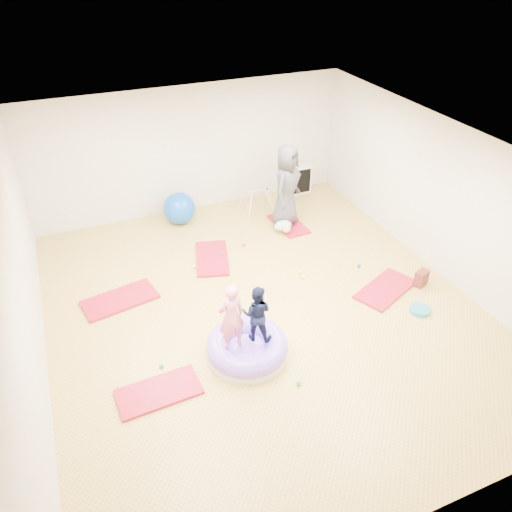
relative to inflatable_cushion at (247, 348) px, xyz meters
name	(u,v)px	position (x,y,z in m)	size (l,w,h in m)	color
room	(263,239)	(0.66, 0.94, 1.25)	(7.01, 8.01, 2.81)	tan
gym_mat_front_left	(159,392)	(-1.42, -0.21, -0.13)	(1.16, 0.58, 0.05)	red
gym_mat_mid_left	(120,300)	(-1.56, 2.09, -0.13)	(1.26, 0.63, 0.05)	red
gym_mat_center_back	(212,258)	(0.34, 2.71, -0.13)	(1.22, 0.61, 0.05)	red
gym_mat_right	(385,289)	(2.91, 0.56, -0.13)	(1.21, 0.60, 0.05)	red
gym_mat_rear_right	(288,224)	(2.31, 3.34, -0.13)	(1.06, 0.53, 0.04)	red
inflatable_cushion	(247,348)	(0.00, 0.00, 0.00)	(1.25, 1.25, 0.39)	silver
child_pink	(231,314)	(-0.24, -0.02, 0.76)	(0.40, 0.27, 1.11)	pink
child_navy	(257,311)	(0.16, 0.01, 0.67)	(0.45, 0.35, 0.93)	black
adult_caregiver	(286,186)	(2.26, 3.41, 0.77)	(0.86, 0.56, 1.76)	#403F46
infant	(284,226)	(2.07, 3.09, 0.01)	(0.39, 0.39, 0.23)	#9BC3D0
ball_pit_balls	(247,296)	(0.51, 1.31, -0.12)	(4.86, 3.82, 0.07)	#E94028
exercise_ball_blue	(179,208)	(0.16, 4.37, 0.20)	(0.70, 0.70, 0.70)	blue
exercise_ball_orange	(176,212)	(0.11, 4.54, 0.04)	(0.39, 0.39, 0.39)	orange
infant_play_gym	(257,197)	(1.92, 4.22, 0.20)	(0.68, 0.65, 0.52)	silver
cube_shelf	(296,179)	(3.18, 4.73, 0.19)	(0.69, 0.34, 0.69)	silver
balance_disc	(420,310)	(3.10, -0.17, -0.11)	(0.35, 0.35, 0.08)	teal
backpack	(421,278)	(3.58, 0.45, 0.00)	(0.26, 0.16, 0.30)	#A73324
yellow_toy	(224,352)	(-0.31, 0.18, -0.14)	(0.21, 0.21, 0.03)	#F9FF32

